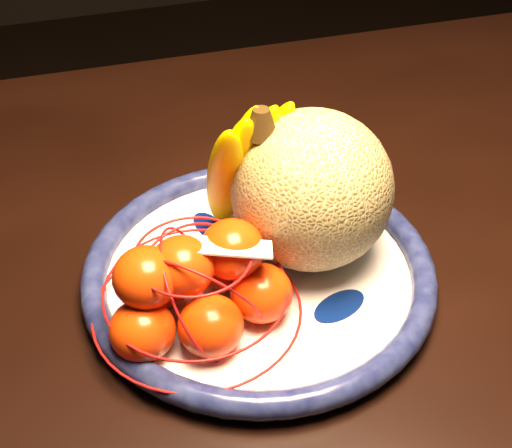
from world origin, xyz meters
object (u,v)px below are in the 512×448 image
object	(u,v)px
cantaloupe	(312,190)
banana_bunch	(239,164)
mandarin_bag	(196,287)
dining_table	(246,274)
fruit_bowl	(259,272)

from	to	relation	value
cantaloupe	banana_bunch	world-z (taller)	banana_bunch
banana_bunch	mandarin_bag	distance (m)	0.14
banana_bunch	cantaloupe	bearing A→B (deg)	-62.63
banana_bunch	mandarin_bag	xyz separation A→B (m)	(-0.07, -0.11, -0.05)
dining_table	mandarin_bag	xyz separation A→B (m)	(-0.09, -0.13, 0.13)
fruit_bowl	mandarin_bag	distance (m)	0.09
dining_table	fruit_bowl	world-z (taller)	fruit_bowl
fruit_bowl	mandarin_bag	xyz separation A→B (m)	(-0.07, -0.04, 0.04)
cantaloupe	banana_bunch	distance (m)	0.08
fruit_bowl	banana_bunch	bearing A→B (deg)	91.17
cantaloupe	mandarin_bag	bearing A→B (deg)	-156.75
dining_table	fruit_bowl	distance (m)	0.13
cantaloupe	banana_bunch	bearing A→B (deg)	141.12
cantaloupe	mandarin_bag	world-z (taller)	cantaloupe
dining_table	mandarin_bag	size ratio (longest dim) A/B	7.07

